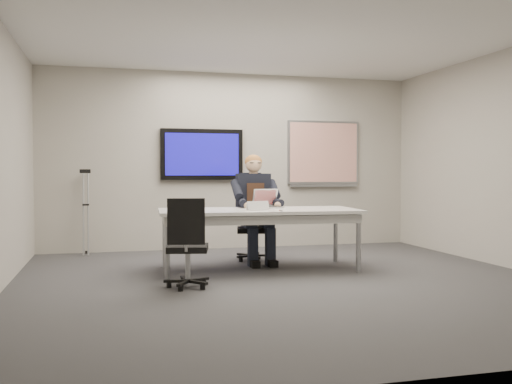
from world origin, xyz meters
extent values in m
cube|color=#38383B|center=(0.00, 0.00, 0.00)|extent=(6.00, 6.00, 0.02)
cube|color=silver|center=(0.00, 0.00, 2.80)|extent=(6.00, 6.00, 0.02)
cube|color=#ADA89C|center=(0.00, 3.00, 1.40)|extent=(6.00, 0.02, 2.80)
cube|color=#ADA89C|center=(0.00, -3.00, 1.40)|extent=(6.00, 0.02, 2.80)
cube|color=white|center=(-0.12, 0.89, 0.74)|extent=(2.53, 1.19, 0.04)
cube|color=beige|center=(-0.12, 0.89, 0.66)|extent=(2.42, 1.08, 0.10)
cylinder|color=#92949A|center=(-1.29, 0.54, 0.36)|extent=(0.06, 0.06, 0.72)
cylinder|color=#92949A|center=(1.00, 0.39, 0.36)|extent=(0.06, 0.06, 0.72)
cylinder|color=#92949A|center=(-1.23, 1.40, 0.36)|extent=(0.06, 0.06, 0.72)
cylinder|color=#92949A|center=(1.06, 1.25, 0.36)|extent=(0.06, 0.06, 0.72)
cube|color=black|center=(-0.50, 2.95, 1.50)|extent=(1.30, 0.08, 0.80)
cube|color=#100B7E|center=(-0.50, 2.90, 1.50)|extent=(1.16, 0.01, 0.66)
cube|color=#92949A|center=(1.55, 2.98, 1.55)|extent=(1.25, 0.04, 1.05)
cube|color=white|center=(1.55, 2.95, 1.55)|extent=(1.18, 0.01, 0.98)
cube|color=#92949A|center=(1.55, 2.94, 1.00)|extent=(1.18, 0.05, 0.04)
cylinder|color=#92949A|center=(-0.01, 1.65, 0.26)|extent=(0.06, 0.06, 0.33)
cube|color=black|center=(-0.01, 1.65, 0.42)|extent=(0.51, 0.51, 0.06)
cube|color=black|center=(0.04, 1.84, 0.73)|extent=(0.39, 0.13, 0.48)
cylinder|color=#92949A|center=(-1.13, 0.02, 0.25)|extent=(0.05, 0.05, 0.33)
cube|color=black|center=(-1.13, 0.02, 0.42)|extent=(0.50, 0.50, 0.06)
cube|color=black|center=(-1.17, -0.17, 0.72)|extent=(0.38, 0.12, 0.47)
cube|color=black|center=(-0.01, 1.62, 0.89)|extent=(0.47, 0.29, 0.62)
cube|color=#372116|center=(-0.01, 1.49, 0.92)|extent=(0.24, 0.04, 0.30)
sphere|color=tan|center=(-0.01, 1.59, 1.33)|extent=(0.23, 0.23, 0.23)
ellipsoid|color=#986526|center=(-0.01, 1.60, 1.36)|extent=(0.24, 0.24, 0.20)
cube|color=silver|center=(0.06, 1.09, 0.77)|extent=(0.38, 0.29, 0.02)
cube|color=black|center=(0.06, 1.08, 0.78)|extent=(0.31, 0.21, 0.00)
cube|color=silver|center=(0.06, 1.25, 0.89)|extent=(0.35, 0.14, 0.23)
cube|color=red|center=(0.06, 1.24, 0.89)|extent=(0.31, 0.11, 0.19)
cylinder|color=black|center=(0.05, 0.50, 0.76)|extent=(0.01, 0.13, 0.01)
camera|label=1|loc=(-1.93, -5.96, 1.22)|focal=40.00mm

